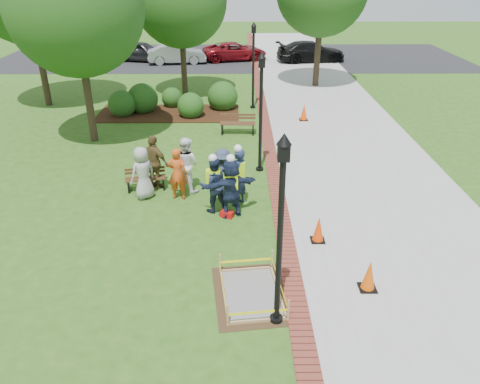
{
  "coord_description": "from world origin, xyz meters",
  "views": [
    {
      "loc": [
        0.42,
        -10.76,
        7.0
      ],
      "look_at": [
        0.5,
        1.2,
        1.0
      ],
      "focal_mm": 35.0,
      "sensor_mm": 36.0,
      "label": 1
    }
  ],
  "objects_px": {
    "hivis_worker_b": "(238,176)",
    "hivis_worker_a": "(231,186)",
    "wet_concrete_pad": "(252,287)",
    "hivis_worker_c": "(213,183)",
    "bench_near": "(146,183)",
    "cone_front": "(369,276)",
    "lamp_near": "(281,221)"
  },
  "relations": [
    {
      "from": "lamp_near",
      "to": "hivis_worker_b",
      "type": "relative_size",
      "value": 2.12
    },
    {
      "from": "hivis_worker_b",
      "to": "hivis_worker_c",
      "type": "bearing_deg",
      "value": -150.73
    },
    {
      "from": "cone_front",
      "to": "hivis_worker_c",
      "type": "height_order",
      "value": "hivis_worker_c"
    },
    {
      "from": "bench_near",
      "to": "hivis_worker_a",
      "type": "bearing_deg",
      "value": -32.05
    },
    {
      "from": "wet_concrete_pad",
      "to": "lamp_near",
      "type": "distance_m",
      "value": 2.46
    },
    {
      "from": "hivis_worker_a",
      "to": "hivis_worker_c",
      "type": "height_order",
      "value": "hivis_worker_a"
    },
    {
      "from": "wet_concrete_pad",
      "to": "cone_front",
      "type": "height_order",
      "value": "cone_front"
    },
    {
      "from": "wet_concrete_pad",
      "to": "hivis_worker_a",
      "type": "distance_m",
      "value": 3.87
    },
    {
      "from": "cone_front",
      "to": "hivis_worker_b",
      "type": "relative_size",
      "value": 0.4
    },
    {
      "from": "cone_front",
      "to": "lamp_near",
      "type": "xyz_separation_m",
      "value": [
        -2.23,
        -1.05,
        2.09
      ]
    },
    {
      "from": "hivis_worker_a",
      "to": "hivis_worker_b",
      "type": "relative_size",
      "value": 0.99
    },
    {
      "from": "lamp_near",
      "to": "hivis_worker_a",
      "type": "bearing_deg",
      "value": 102.4
    },
    {
      "from": "cone_front",
      "to": "hivis_worker_c",
      "type": "relative_size",
      "value": 0.43
    },
    {
      "from": "bench_near",
      "to": "hivis_worker_a",
      "type": "distance_m",
      "value": 3.48
    },
    {
      "from": "wet_concrete_pad",
      "to": "hivis_worker_a",
      "type": "height_order",
      "value": "hivis_worker_a"
    },
    {
      "from": "cone_front",
      "to": "wet_concrete_pad",
      "type": "bearing_deg",
      "value": -176.14
    },
    {
      "from": "wet_concrete_pad",
      "to": "hivis_worker_c",
      "type": "relative_size",
      "value": 1.32
    },
    {
      "from": "hivis_worker_a",
      "to": "bench_near",
      "type": "bearing_deg",
      "value": 147.95
    },
    {
      "from": "bench_near",
      "to": "lamp_near",
      "type": "relative_size",
      "value": 0.33
    },
    {
      "from": "hivis_worker_b",
      "to": "hivis_worker_c",
      "type": "distance_m",
      "value": 0.85
    },
    {
      "from": "cone_front",
      "to": "lamp_near",
      "type": "height_order",
      "value": "lamp_near"
    },
    {
      "from": "hivis_worker_c",
      "to": "bench_near",
      "type": "bearing_deg",
      "value": 147.42
    },
    {
      "from": "wet_concrete_pad",
      "to": "hivis_worker_b",
      "type": "distance_m",
      "value": 4.55
    },
    {
      "from": "hivis_worker_b",
      "to": "bench_near",
      "type": "bearing_deg",
      "value": 160.64
    },
    {
      "from": "lamp_near",
      "to": "hivis_worker_a",
      "type": "distance_m",
      "value": 4.97
    },
    {
      "from": "hivis_worker_a",
      "to": "hivis_worker_c",
      "type": "xyz_separation_m",
      "value": [
        -0.53,
        0.3,
        -0.05
      ]
    },
    {
      "from": "hivis_worker_c",
      "to": "cone_front",
      "type": "bearing_deg",
      "value": -45.73
    },
    {
      "from": "hivis_worker_b",
      "to": "hivis_worker_a",
      "type": "bearing_deg",
      "value": -106.44
    },
    {
      "from": "lamp_near",
      "to": "bench_near",
      "type": "bearing_deg",
      "value": 121.23
    },
    {
      "from": "lamp_near",
      "to": "hivis_worker_b",
      "type": "xyz_separation_m",
      "value": [
        -0.81,
        5.34,
        -1.49
      ]
    },
    {
      "from": "wet_concrete_pad",
      "to": "hivis_worker_a",
      "type": "xyz_separation_m",
      "value": [
        -0.51,
        3.76,
        0.75
      ]
    },
    {
      "from": "bench_near",
      "to": "wet_concrete_pad",
      "type": "bearing_deg",
      "value": -58.64
    }
  ]
}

